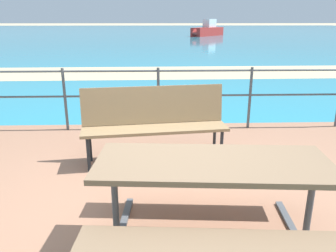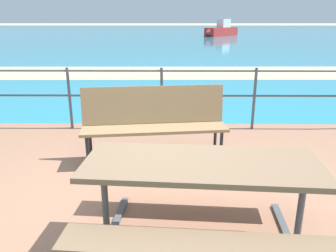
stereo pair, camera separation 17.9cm
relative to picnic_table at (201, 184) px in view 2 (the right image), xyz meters
name	(u,v)px [view 2 (the right image)]	position (x,y,z in m)	size (l,w,h in m)	color
ground_plane	(156,210)	(-0.37, 0.66, -0.64)	(240.00, 240.00, 0.00)	tan
patio_paving	(156,207)	(-0.37, 0.66, -0.61)	(6.40, 5.20, 0.06)	#996B51
sea_water	(170,33)	(-0.37, 40.66, -0.63)	(90.00, 90.00, 0.01)	teal
beach_strip	(167,73)	(-0.37, 9.23, -0.63)	(54.00, 2.84, 0.01)	tan
picnic_table	(201,184)	(0.00, 0.00, 0.00)	(1.79, 1.49, 0.75)	#7A6047
park_bench	(154,118)	(-0.43, 1.77, -0.03)	(1.80, 0.63, 0.93)	#8C704C
railing_fence	(162,90)	(-0.37, 3.02, 0.06)	(5.94, 0.04, 0.99)	#4C5156
boat_near	(221,30)	(4.97, 33.72, -0.06)	(4.08, 4.70, 1.67)	red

